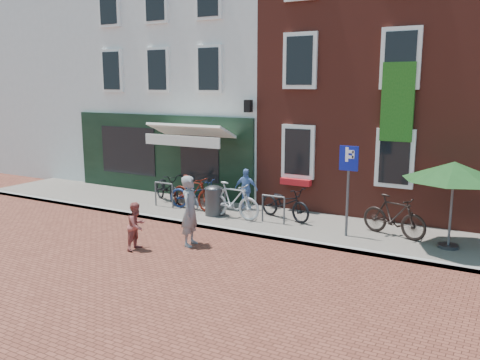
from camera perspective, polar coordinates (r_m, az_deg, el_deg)
The scene contains 17 objects.
ground at distance 13.99m, azimuth -0.23°, elevation -6.18°, with size 80.00×80.00×0.00m, color brown.
sidewalk at distance 14.84m, azimuth 6.03°, elevation -5.04°, with size 24.00×3.00×0.10m, color slate.
building_stucco at distance 21.96m, azimuth -2.56°, elevation 11.87°, with size 8.00×8.00×9.00m, color silver.
building_brick_mid at distance 19.21m, azimuth 15.92°, elevation 13.13°, with size 6.00×8.00×10.00m, color maroon.
filler_left at distance 26.70m, azimuth -16.61°, elevation 11.25°, with size 7.00×8.00×9.00m, color silver.
litter_bin at distance 15.49m, azimuth -2.99°, elevation -2.14°, with size 0.55×0.55×1.01m.
parking_sign at distance 13.42m, azimuth 12.22°, elevation 0.58°, with size 0.50×0.07×2.43m.
parasol at distance 13.14m, azimuth 23.20°, elevation 1.32°, with size 2.43×2.43×2.26m.
woman at distance 12.89m, azimuth -5.67°, elevation -3.51°, with size 0.66×0.44×1.82m, color slate.
boy at distance 12.85m, azimuth -11.68°, elevation -5.13°, with size 0.59×0.46×1.22m, color #9C4943.
cafe_person at distance 16.21m, azimuth 0.70°, elevation -1.03°, with size 0.78×0.32×1.33m, color #6788CB.
bicycle_0 at distance 17.45m, azimuth -8.29°, elevation -0.84°, with size 0.66×1.90×1.00m, color black.
bicycle_1 at distance 16.24m, azimuth -5.36°, elevation -1.45°, with size 0.52×1.84×1.11m, color #4D1209.
bicycle_2 at distance 16.25m, azimuth -5.01°, elevation -1.63°, with size 0.66×1.90×1.00m, color navy.
bicycle_3 at distance 15.09m, azimuth -0.84°, elevation -2.34°, with size 0.52×1.84×1.11m, color #A8A9AB.
bicycle_4 at distance 15.08m, azimuth 5.14°, elevation -2.61°, with size 0.66×1.90×1.00m, color black.
bicycle_5 at distance 13.95m, azimuth 17.11°, elevation -3.93°, with size 0.52×1.84×1.11m, color black.
Camera 1 is at (6.64, -11.62, 4.08)m, focal length 37.52 mm.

